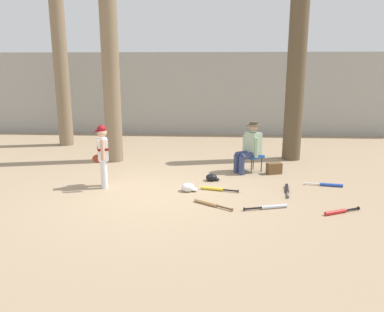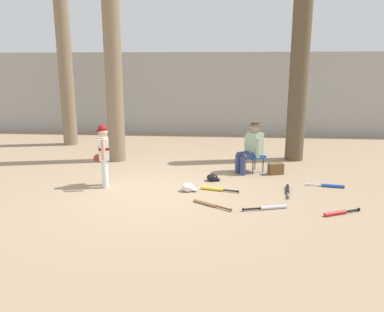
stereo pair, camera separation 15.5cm
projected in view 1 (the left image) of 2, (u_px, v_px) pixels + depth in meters
name	position (u px, v px, depth m)	size (l,w,h in m)	color
ground_plane	(153.00, 195.00, 7.39)	(60.00, 60.00, 0.00)	#9E8466
concrete_back_wall	(183.00, 94.00, 13.88)	(18.00, 0.36, 2.95)	#9E9E99
tree_near_player	(110.00, 47.00, 9.44)	(0.59, 0.59, 6.41)	#7F6B51
tree_behind_spectator	(295.00, 90.00, 9.86)	(0.70, 0.70, 4.39)	brown
young_ballplayer	(102.00, 152.00, 7.73)	(0.45, 0.56, 1.31)	white
folding_stool	(253.00, 157.00, 8.98)	(0.56, 0.56, 0.41)	#194C9E
seated_spectator	(250.00, 146.00, 8.86)	(0.65, 0.59, 1.20)	navy
handbag_beside_stool	(274.00, 168.00, 8.83)	(0.34, 0.18, 0.26)	brown
tree_far_left	(60.00, 57.00, 11.54)	(0.65, 0.65, 6.15)	#7F6B51
bat_yellow_trainer	(215.00, 189.00, 7.65)	(0.77, 0.24, 0.07)	yellow
bat_black_composite	(287.00, 189.00, 7.63)	(0.18, 0.78, 0.07)	black
bat_blue_youth	(328.00, 185.00, 7.92)	(0.76, 0.19, 0.07)	#2347AD
bat_red_barrel	(338.00, 212.00, 6.45)	(0.69, 0.37, 0.07)	red
bat_wood_tan	(209.00, 203.00, 6.83)	(0.71, 0.50, 0.07)	tan
bat_aluminum_silver	(271.00, 207.00, 6.67)	(0.79, 0.28, 0.07)	#B7BCC6
batting_helmet_white	(188.00, 187.00, 7.59)	(0.32, 0.24, 0.18)	silver
batting_helmet_black	(212.00, 177.00, 8.30)	(0.29, 0.22, 0.17)	black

